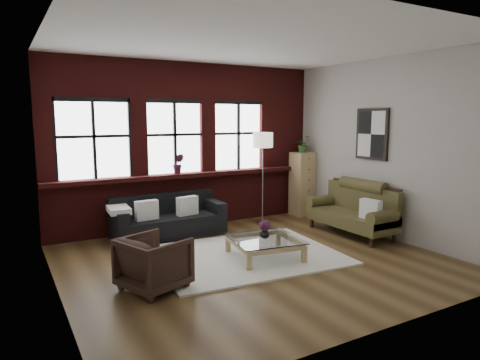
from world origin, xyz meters
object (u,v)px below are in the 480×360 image
armchair (154,263)px  coffee_table (265,249)px  floor_lamp (263,175)px  drawer_chest (302,184)px  dark_sofa (168,217)px  vase (265,233)px  vintage_settee (351,209)px

armchair → coffee_table: armchair is taller
floor_lamp → coffee_table: bearing=-121.8°
coffee_table → drawer_chest: (2.35, 2.10, 0.54)m
coffee_table → floor_lamp: size_ratio=0.50×
floor_lamp → dark_sofa: bearing=179.6°
floor_lamp → vase: bearing=-121.8°
dark_sofa → vintage_settee: (2.96, -1.57, 0.12)m
vintage_settee → armchair: bearing=-170.5°
vintage_settee → floor_lamp: 1.89m
dark_sofa → armchair: dark_sofa is taller
dark_sofa → armchair: bearing=-114.4°
dark_sofa → coffee_table: dark_sofa is taller
dark_sofa → floor_lamp: bearing=-0.4°
coffee_table → floor_lamp: floor_lamp is taller
vintage_settee → vase: 2.15m
dark_sofa → coffee_table: (0.84, -1.93, -0.20)m
vintage_settee → drawer_chest: (0.22, 1.74, 0.22)m
coffee_table → vase: vase is taller
armchair → drawer_chest: size_ratio=0.54×
vintage_settee → coffee_table: vintage_settee is taller
dark_sofa → drawer_chest: 3.21m
dark_sofa → coffee_table: bearing=-66.5°
vase → vintage_settee: bearing=9.7°
dark_sofa → floor_lamp: 2.12m
vintage_settee → coffee_table: size_ratio=1.79×
armchair → drawer_chest: bearing=-80.5°
dark_sofa → vase: 2.10m
armchair → vase: armchair is taller
armchair → drawer_chest: drawer_chest is taller
armchair → vase: (1.85, 0.30, 0.06)m
dark_sofa → drawer_chest: size_ratio=1.44×
armchair → dark_sofa: bearing=-44.7°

